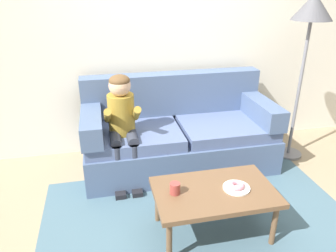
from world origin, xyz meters
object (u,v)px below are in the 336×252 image
object	(u,v)px
coffee_table	(214,195)
donut	(237,185)
floor_lamp	(311,20)
person_child	(122,120)
toy_controller	(249,190)
mug	(175,188)
couch	(178,135)

from	to	relation	value
coffee_table	donut	world-z (taller)	donut
floor_lamp	donut	bearing A→B (deg)	-137.19
person_child	toy_controller	world-z (taller)	person_child
floor_lamp	mug	bearing A→B (deg)	-147.89
couch	donut	bearing A→B (deg)	-81.41
couch	person_child	distance (m)	0.72
couch	person_child	world-z (taller)	person_child
mug	coffee_table	bearing A→B (deg)	-4.19
donut	floor_lamp	world-z (taller)	floor_lamp
person_child	toy_controller	xyz separation A→B (m)	(1.16, -0.50, -0.65)
donut	toy_controller	xyz separation A→B (m)	(0.37, 0.46, -0.42)
toy_controller	mug	bearing A→B (deg)	-141.67
donut	toy_controller	distance (m)	0.73
donut	mug	world-z (taller)	mug
mug	floor_lamp	size ratio (longest dim) A/B	0.05
couch	toy_controller	size ratio (longest dim) A/B	8.90
couch	floor_lamp	size ratio (longest dim) A/B	1.12
couch	toy_controller	xyz separation A→B (m)	(0.54, -0.71, -0.32)
person_child	mug	world-z (taller)	person_child
mug	toy_controller	bearing A→B (deg)	26.40
floor_lamp	toy_controller	bearing A→B (deg)	-142.43
donut	toy_controller	bearing A→B (deg)	51.62
couch	floor_lamp	world-z (taller)	floor_lamp
coffee_table	toy_controller	size ratio (longest dim) A/B	4.16
couch	person_child	xyz separation A→B (m)	(-0.61, -0.21, 0.32)
person_child	mug	xyz separation A→B (m)	(0.31, -0.92, -0.21)
toy_controller	floor_lamp	size ratio (longest dim) A/B	0.13
couch	donut	distance (m)	1.19
donut	floor_lamp	size ratio (longest dim) A/B	0.07
couch	mug	world-z (taller)	couch
mug	donut	bearing A→B (deg)	-5.05
mug	couch	bearing A→B (deg)	74.91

